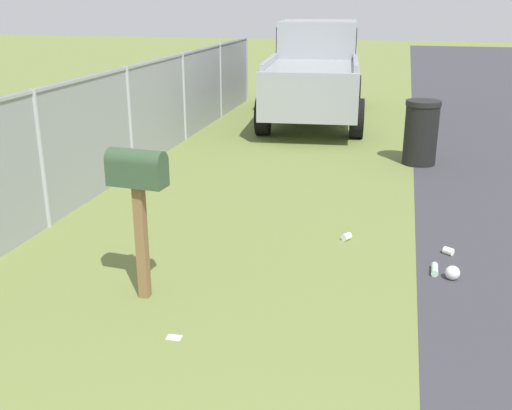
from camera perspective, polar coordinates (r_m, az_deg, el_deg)
mailbox at (r=5.22m, az=-11.19°, el=2.32°), size 0.25×0.53×1.38m
pickup_truck at (r=13.73m, az=5.74°, el=12.86°), size 5.70×2.47×2.09m
trash_bin at (r=10.09m, az=15.41°, el=6.66°), size 0.56×0.56×1.04m
fence_section at (r=9.33m, az=-11.96°, el=8.22°), size 14.30×0.07×1.63m
litter_cup_midfield_b at (r=6.81m, az=8.60°, el=-2.99°), size 0.13×0.12×0.08m
litter_wrapper_far_scatter at (r=4.96m, az=-7.79°, el=-12.35°), size 0.09×0.12×0.01m
litter_bag_by_mailbox at (r=6.11m, az=18.18°, el=-6.14°), size 0.14×0.14×0.14m
litter_bottle_midfield_a at (r=6.22m, az=16.62°, el=-5.89°), size 0.22×0.08×0.07m
litter_cup_near_hydrant at (r=6.68m, az=17.82°, el=-4.19°), size 0.12×0.13×0.08m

